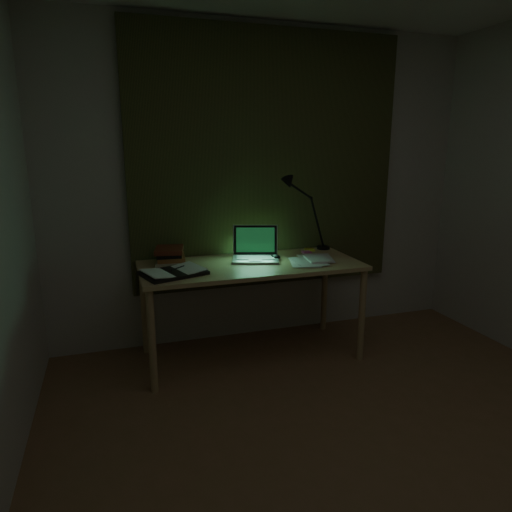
{
  "coord_description": "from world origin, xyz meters",
  "views": [
    {
      "loc": [
        -1.23,
        -1.53,
        1.58
      ],
      "look_at": [
        -0.26,
        1.45,
        0.82
      ],
      "focal_mm": 32.0,
      "sensor_mm": 36.0,
      "label": 1
    }
  ],
  "objects": [
    {
      "name": "floor",
      "position": [
        0.0,
        0.0,
        0.0
      ],
      "size": [
        3.5,
        4.0,
        0.0
      ],
      "primitive_type": "cube",
      "color": "brown",
      "rests_on": "ground"
    },
    {
      "name": "wall_back",
      "position": [
        0.0,
        2.0,
        1.25
      ],
      "size": [
        3.5,
        0.0,
        2.5
      ],
      "primitive_type": "cube",
      "color": "beige",
      "rests_on": "ground"
    },
    {
      "name": "curtain",
      "position": [
        0.0,
        1.96,
        1.45
      ],
      "size": [
        2.2,
        0.06,
        2.0
      ],
      "primitive_type": "cube",
      "color": "#33361B",
      "rests_on": "wall_back"
    },
    {
      "name": "desk",
      "position": [
        -0.26,
        1.57,
        0.37
      ],
      "size": [
        1.61,
        0.7,
        0.73
      ],
      "primitive_type": null,
      "color": "tan",
      "rests_on": "floor"
    },
    {
      "name": "laptop",
      "position": [
        -0.2,
        1.64,
        0.86
      ],
      "size": [
        0.45,
        0.48,
        0.25
      ],
      "primitive_type": null,
      "rotation": [
        0.0,
        0.0,
        -0.31
      ],
      "color": "silver",
      "rests_on": "desk"
    },
    {
      "name": "open_textbook",
      "position": [
        -0.85,
        1.45,
        0.75
      ],
      "size": [
        0.47,
        0.4,
        0.03
      ],
      "primitive_type": null,
      "rotation": [
        0.0,
        0.0,
        0.31
      ],
      "color": "white",
      "rests_on": "desk"
    },
    {
      "name": "book_stack",
      "position": [
        -0.83,
        1.75,
        0.8
      ],
      "size": [
        0.24,
        0.27,
        0.13
      ],
      "primitive_type": null,
      "rotation": [
        0.0,
        0.0,
        -0.19
      ],
      "color": "white",
      "rests_on": "desk"
    },
    {
      "name": "loose_papers",
      "position": [
        0.18,
        1.51,
        0.74
      ],
      "size": [
        0.44,
        0.46,
        0.02
      ],
      "primitive_type": null,
      "rotation": [
        0.0,
        0.0,
        -0.35
      ],
      "color": "silver",
      "rests_on": "desk"
    },
    {
      "name": "mouse",
      "position": [
        -0.04,
        1.64,
        0.75
      ],
      "size": [
        0.07,
        0.1,
        0.04
      ],
      "primitive_type": "ellipsoid",
      "rotation": [
        0.0,
        0.0,
        0.14
      ],
      "color": "black",
      "rests_on": "desk"
    },
    {
      "name": "sticky_yellow",
      "position": [
        0.33,
        1.83,
        0.74
      ],
      "size": [
        0.08,
        0.08,
        0.02
      ],
      "primitive_type": "cube",
      "rotation": [
        0.0,
        0.0,
        -0.17
      ],
      "color": "yellow",
      "rests_on": "desk"
    },
    {
      "name": "sticky_pink",
      "position": [
        0.26,
        1.75,
        0.74
      ],
      "size": [
        0.07,
        0.07,
        0.01
      ],
      "primitive_type": "cube",
      "rotation": [
        0.0,
        0.0,
        -0.02
      ],
      "color": "#E95AAB",
      "rests_on": "desk"
    },
    {
      "name": "desk_lamp",
      "position": [
        0.46,
        1.85,
        1.03
      ],
      "size": [
        0.46,
        0.4,
        0.59
      ],
      "primitive_type": null,
      "rotation": [
        0.0,
        0.0,
        -0.26
      ],
      "color": "black",
      "rests_on": "desk"
    }
  ]
}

